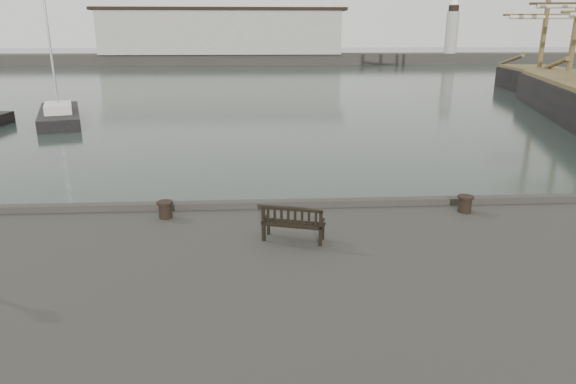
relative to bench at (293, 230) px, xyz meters
name	(u,v)px	position (x,y,z in m)	size (l,w,h in m)	color
ground	(305,255)	(0.54, 2.56, -1.83)	(400.00, 400.00, 0.00)	black
breakwater	(239,42)	(-4.02, 94.56, 2.47)	(140.00, 9.50, 12.20)	#383530
bench	(293,230)	(0.00, 0.00, 0.00)	(1.53, 0.89, 0.83)	black
bollard_left	(165,210)	(-3.24, 1.71, -0.04)	(0.43, 0.43, 0.45)	black
bollard_right	(465,204)	(4.77, 1.69, -0.04)	(0.43, 0.43, 0.46)	black
yacht_d	(60,118)	(-15.12, 26.95, -1.59)	(5.73, 10.24, 12.42)	black
tall_ship_far	(565,91)	(28.77, 36.97, -1.08)	(9.15, 26.39, 22.17)	black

